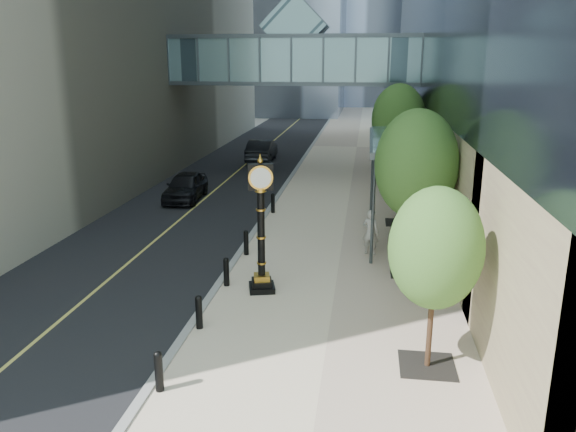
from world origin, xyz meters
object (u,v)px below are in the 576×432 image
object	(u,v)px
car_near	(186,186)
car_far	(262,150)
street_clock	(261,235)
pedestrian	(371,232)

from	to	relation	value
car_near	car_far	size ratio (longest dim) A/B	0.89
car_near	car_far	world-z (taller)	car_far
car_near	car_far	xyz separation A→B (m)	(1.90, 12.76, 0.06)
street_clock	car_far	world-z (taller)	street_clock
street_clock	car_near	distance (m)	13.72
car_near	car_far	bearing A→B (deg)	78.35
street_clock	pedestrian	xyz separation A→B (m)	(3.59, 4.17, -1.03)
street_clock	car_far	bearing A→B (deg)	86.05
pedestrian	car_near	xyz separation A→B (m)	(-10.11, 7.84, -0.19)
street_clock	car_near	world-z (taller)	street_clock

